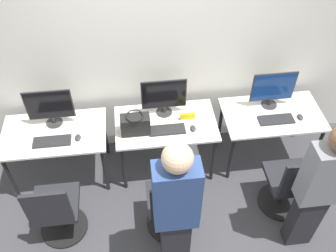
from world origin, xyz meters
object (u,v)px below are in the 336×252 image
Objects in this scene: mouse_center at (193,128)px; person_right at (319,188)px; office_chair_left at (57,213)px; handbag at (135,124)px; office_chair_center at (170,208)px; monitor_center at (164,96)px; keyboard_left at (52,141)px; monitor_left at (50,107)px; mouse_right at (300,117)px; monitor_right at (273,89)px; keyboard_center at (167,130)px; person_center at (176,210)px; office_chair_right at (289,186)px; mouse_left at (78,138)px; keyboard_right at (276,120)px.

mouse_center is 1.35m from person_right.
handbag reaches higher than office_chair_left.
monitor_center is at bearing 86.82° from office_chair_center.
keyboard_left is 4.23× the size of mouse_center.
mouse_center is at bearing -3.13° from handbag.
monitor_left and monitor_center have the same top height.
monitor_right is at bearing 137.90° from mouse_right.
keyboard_center is 0.34m from handbag.
person_center is at bearing -175.25° from person_right.
office_chair_left is 1.30m from person_center.
keyboard_left is 2.46m from office_chair_right.
mouse_center is 0.19× the size of monitor_right.
keyboard_left is 2.57m from person_right.
mouse_left and mouse_center have the same top height.
office_chair_left is at bearing -88.10° from monitor_left.
mouse_center is at bearing -10.61° from monitor_left.
person_center reaches higher than office_chair_right.
mouse_center is (1.45, 0.00, 0.01)m from keyboard_left.
keyboard_left is 2.36m from keyboard_right.
mouse_left is at bearing 163.57° from office_chair_right.
office_chair_center is 1.48m from keyboard_right.
mouse_right is at bearing 0.72° from keyboard_left.
monitor_center is 0.36m from keyboard_center.
person_right is (0.02, -0.37, 0.49)m from office_chair_right.
person_center is 1.06× the size of person_right.
person_right reaches higher than office_chair_left.
person_center is 1.26m from person_right.
mouse_right is at bearing 26.17° from office_chair_center.
monitor_left is 1.26× the size of keyboard_left.
keyboard_left is at bearing 165.68° from office_chair_right.
keyboard_center is (0.00, -0.28, -0.22)m from monitor_center.
office_chair_center is at bearing -175.17° from office_chair_right.
monitor_left is 1.60× the size of handbag.
office_chair_center is 0.90m from handbag.
monitor_left reaches higher than keyboard_right.
person_center is (1.09, -0.44, 0.55)m from office_chair_left.
mouse_left is at bearing -172.91° from monitor_right.
mouse_center is 0.30× the size of handbag.
mouse_center reaches higher than keyboard_left.
office_chair_right is (2.10, -0.62, -0.34)m from mouse_left.
monitor_left reaches higher than handbag.
monitor_center is 0.30× the size of person_right.
monitor_center is (1.15, 0.93, 0.56)m from office_chair_left.
monitor_right is at bearing 0.04° from monitor_left.
mouse_left and mouse_right have the same top height.
monitor_left is at bearing 159.59° from office_chair_right.
handbag is at bearing -15.64° from monitor_left.
keyboard_right is at bearing 0.36° from mouse_left.
monitor_center is 1.37m from person_center.
keyboard_right is 4.23× the size of mouse_right.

